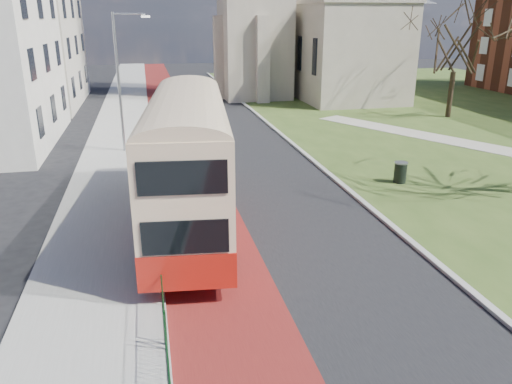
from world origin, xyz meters
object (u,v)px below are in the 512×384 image
object	(u,v)px
streetlamp	(121,76)
litter_bin	(400,172)
winter_tree_far	(458,35)
bus	(188,156)

from	to	relation	value
streetlamp	litter_bin	xyz separation A→B (m)	(13.41, -9.14, -4.02)
winter_tree_far	streetlamp	bearing A→B (deg)	-166.86
litter_bin	winter_tree_far	bearing A→B (deg)	50.95
streetlamp	litter_bin	distance (m)	16.73
bus	winter_tree_far	bearing A→B (deg)	44.64
streetlamp	winter_tree_far	bearing A→B (deg)	13.14
bus	litter_bin	xyz separation A→B (m)	(10.66, 3.13, -2.29)
bus	winter_tree_far	distance (m)	29.56
bus	winter_tree_far	world-z (taller)	winter_tree_far
streetlamp	litter_bin	size ratio (longest dim) A/B	7.59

